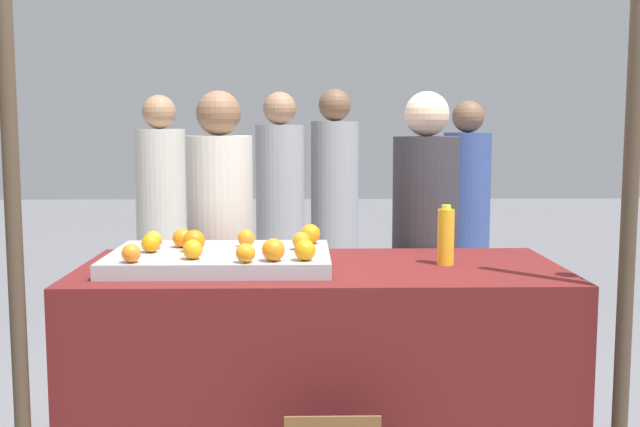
{
  "coord_description": "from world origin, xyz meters",
  "views": [
    {
      "loc": [
        -0.07,
        -3.15,
        1.46
      ],
      "look_at": [
        0.0,
        0.15,
        1.08
      ],
      "focal_mm": 43.44,
      "sensor_mm": 36.0,
      "label": 1
    }
  ],
  "objects_px": {
    "vendor_left": "(221,267)",
    "stall_counter": "(321,369)",
    "orange_0": "(301,241)",
    "juice_bottle": "(446,236)",
    "vendor_right": "(424,267)",
    "orange_1": "(245,253)"
  },
  "relations": [
    {
      "from": "juice_bottle",
      "to": "vendor_left",
      "type": "xyz_separation_m",
      "value": [
        -1.0,
        0.64,
        -0.24
      ]
    },
    {
      "from": "vendor_right",
      "to": "vendor_left",
      "type": "bearing_deg",
      "value": 178.58
    },
    {
      "from": "stall_counter",
      "to": "juice_bottle",
      "type": "relative_size",
      "value": 7.91
    },
    {
      "from": "juice_bottle",
      "to": "vendor_right",
      "type": "height_order",
      "value": "vendor_right"
    },
    {
      "from": "orange_1",
      "to": "juice_bottle",
      "type": "bearing_deg",
      "value": 18.35
    },
    {
      "from": "stall_counter",
      "to": "vendor_right",
      "type": "height_order",
      "value": "vendor_right"
    },
    {
      "from": "stall_counter",
      "to": "vendor_left",
      "type": "xyz_separation_m",
      "value": [
        -0.48,
        0.66,
        0.32
      ]
    },
    {
      "from": "vendor_left",
      "to": "stall_counter",
      "type": "bearing_deg",
      "value": -53.54
    },
    {
      "from": "stall_counter",
      "to": "orange_1",
      "type": "bearing_deg",
      "value": -138.42
    },
    {
      "from": "orange_0",
      "to": "vendor_left",
      "type": "xyz_separation_m",
      "value": [
        -0.4,
        0.61,
        -0.22
      ]
    },
    {
      "from": "orange_0",
      "to": "juice_bottle",
      "type": "relative_size",
      "value": 0.3
    },
    {
      "from": "juice_bottle",
      "to": "vendor_left",
      "type": "height_order",
      "value": "vendor_left"
    },
    {
      "from": "vendor_left",
      "to": "orange_0",
      "type": "bearing_deg",
      "value": -56.66
    },
    {
      "from": "orange_1",
      "to": "juice_bottle",
      "type": "distance_m",
      "value": 0.85
    },
    {
      "from": "stall_counter",
      "to": "orange_1",
      "type": "xyz_separation_m",
      "value": [
        -0.29,
        -0.26,
        0.54
      ]
    },
    {
      "from": "orange_0",
      "to": "vendor_left",
      "type": "height_order",
      "value": "vendor_left"
    },
    {
      "from": "orange_1",
      "to": "vendor_right",
      "type": "distance_m",
      "value": 1.23
    },
    {
      "from": "orange_1",
      "to": "vendor_right",
      "type": "relative_size",
      "value": 0.05
    },
    {
      "from": "stall_counter",
      "to": "juice_bottle",
      "type": "bearing_deg",
      "value": 1.16
    },
    {
      "from": "juice_bottle",
      "to": "vendor_left",
      "type": "distance_m",
      "value": 1.22
    },
    {
      "from": "orange_1",
      "to": "vendor_left",
      "type": "distance_m",
      "value": 0.96
    },
    {
      "from": "juice_bottle",
      "to": "vendor_right",
      "type": "bearing_deg",
      "value": 88.93
    }
  ]
}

